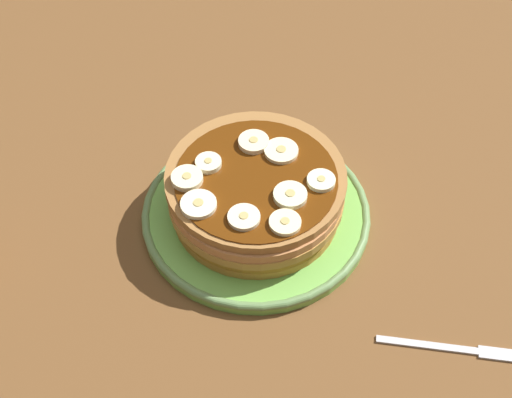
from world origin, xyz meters
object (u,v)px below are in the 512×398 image
object	(u,v)px
pancake_stack	(257,193)
banana_slice_8	(187,181)
plate	(256,213)
banana_slice_5	(321,181)
banana_slice_3	(251,142)
fork	(455,348)
banana_slice_2	(290,196)
banana_slice_4	(244,218)
banana_slice_6	(281,151)
banana_slice_0	(199,205)
banana_slice_7	(285,223)
banana_slice_1	(208,163)

from	to	relation	value
pancake_stack	banana_slice_8	world-z (taller)	banana_slice_8
plate	banana_slice_5	xyz separation A→B (cm)	(6.47, -0.96, 5.94)
plate	banana_slice_3	bearing A→B (deg)	93.74
plate	fork	size ratio (longest dim) A/B	1.88
banana_slice_5	banana_slice_2	bearing A→B (deg)	-151.30
banana_slice_3	banana_slice_5	distance (cm)	8.86
banana_slice_5	banana_slice_4	bearing A→B (deg)	-151.73
banana_slice_2	banana_slice_5	xyz separation A→B (cm)	(3.25, 1.78, -0.04)
banana_slice_3	banana_slice_8	distance (cm)	8.35
banana_slice_2	banana_slice_6	xyz separation A→B (cm)	(-0.43, 6.12, -0.07)
banana_slice_0	banana_slice_5	world-z (taller)	same
banana_slice_7	fork	distance (cm)	19.73
banana_slice_4	fork	world-z (taller)	banana_slice_4
banana_slice_0	banana_slice_8	world-z (taller)	banana_slice_8
plate	banana_slice_5	distance (cm)	8.84
pancake_stack	banana_slice_6	size ratio (longest dim) A/B	5.33
pancake_stack	banana_slice_7	distance (cm)	7.24
banana_slice_5	banana_slice_7	world-z (taller)	same
pancake_stack	banana_slice_7	size ratio (longest dim) A/B	6.13
banana_slice_6	fork	xyz separation A→B (cm)	(14.99, -20.03, -6.48)
banana_slice_0	banana_slice_3	xyz separation A→B (cm)	(5.47, 8.12, 0.06)
banana_slice_0	banana_slice_6	xyz separation A→B (cm)	(8.57, 6.76, -0.02)
pancake_stack	banana_slice_2	size ratio (longest dim) A/B	5.66
banana_slice_4	banana_slice_7	xyz separation A→B (cm)	(3.89, -0.85, -0.00)
banana_slice_3	banana_slice_5	xyz separation A→B (cm)	(6.78, -5.70, -0.04)
banana_slice_1	banana_slice_0	bearing A→B (deg)	-100.63
plate	banana_slice_7	xyz separation A→B (cm)	(2.46, -6.06, 5.92)
banana_slice_7	banana_slice_8	bearing A→B (deg)	148.72
plate	banana_slice_0	distance (cm)	8.94
banana_slice_1	banana_slice_8	bearing A→B (deg)	-132.22
banana_slice_1	banana_slice_2	world-z (taller)	same
banana_slice_6	banana_slice_5	bearing A→B (deg)	-49.72
banana_slice_1	banana_slice_5	distance (cm)	11.62
banana_slice_3	fork	size ratio (longest dim) A/B	0.25
plate	banana_slice_8	world-z (taller)	banana_slice_8
banana_slice_3	fork	world-z (taller)	banana_slice_3
banana_slice_2	fork	distance (cm)	21.18
banana_slice_4	banana_slice_6	size ratio (longest dim) A/B	0.89
banana_slice_1	banana_slice_7	bearing A→B (deg)	-48.16
pancake_stack	banana_slice_4	distance (cm)	6.26
banana_slice_0	banana_slice_1	distance (cm)	5.48
banana_slice_5	banana_slice_1	bearing A→B (deg)	165.24
banana_slice_6	banana_slice_8	world-z (taller)	banana_slice_8
banana_slice_6	banana_slice_0	bearing A→B (deg)	-141.73
banana_slice_5	banana_slice_8	bearing A→B (deg)	177.47
banana_slice_0	banana_slice_7	world-z (taller)	same
plate	banana_slice_3	distance (cm)	7.64
plate	banana_slice_5	size ratio (longest dim) A/B	8.47
pancake_stack	plate	bearing A→B (deg)	-112.17
banana_slice_4	banana_slice_8	distance (cm)	7.31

